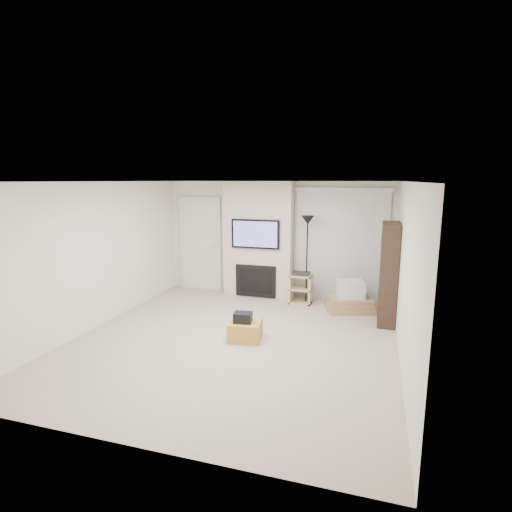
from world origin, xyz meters
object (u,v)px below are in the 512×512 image
(floor_lamp, at_px, (307,235))
(av_stand, at_px, (301,287))
(box_stack, at_px, (350,299))
(bookshelf, at_px, (388,273))
(ottoman, at_px, (245,330))

(floor_lamp, bearing_deg, av_stand, -162.43)
(av_stand, height_order, box_stack, av_stand)
(box_stack, bearing_deg, floor_lamp, 164.96)
(floor_lamp, relative_size, bookshelf, 1.01)
(floor_lamp, distance_m, box_stack, 1.53)
(floor_lamp, xyz_separation_m, av_stand, (-0.11, -0.03, -1.09))
(av_stand, distance_m, bookshelf, 1.90)
(ottoman, relative_size, box_stack, 0.48)
(ottoman, relative_size, av_stand, 0.76)
(av_stand, relative_size, box_stack, 0.63)
(ottoman, distance_m, floor_lamp, 2.63)
(ottoman, height_order, floor_lamp, floor_lamp)
(ottoman, bearing_deg, box_stack, 52.52)
(ottoman, distance_m, av_stand, 2.24)
(bookshelf, bearing_deg, floor_lamp, 155.34)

